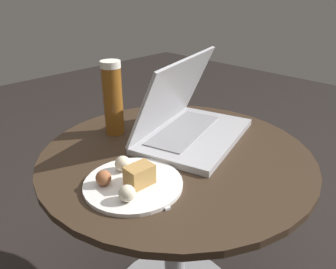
# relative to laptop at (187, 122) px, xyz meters

# --- Properties ---
(table) EXTENTS (0.73, 0.73, 0.58)m
(table) POSITION_rel_laptop_xyz_m (-0.09, -0.04, -0.21)
(table) COLOR #9E9EA3
(table) RESTS_ON ground_plane
(laptop) EXTENTS (0.41, 0.33, 0.23)m
(laptop) POSITION_rel_laptop_xyz_m (0.00, 0.00, 0.00)
(laptop) COLOR #B2B2B7
(laptop) RESTS_ON table
(beer_glass) EXTENTS (0.06, 0.06, 0.22)m
(beer_glass) POSITION_rel_laptop_xyz_m (-0.13, 0.17, 0.06)
(beer_glass) COLOR brown
(beer_glass) RESTS_ON table
(snack_plate) EXTENTS (0.22, 0.22, 0.05)m
(snack_plate) POSITION_rel_laptop_xyz_m (-0.28, -0.08, -0.03)
(snack_plate) COLOR white
(snack_plate) RESTS_ON table
(fork) EXTENTS (0.06, 0.17, 0.00)m
(fork) POSITION_rel_laptop_xyz_m (-0.26, -0.11, -0.05)
(fork) COLOR silver
(fork) RESTS_ON table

